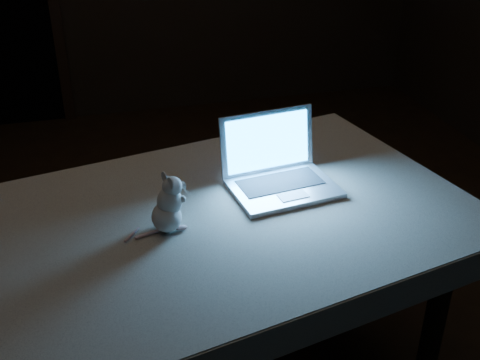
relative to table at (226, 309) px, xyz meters
name	(u,v)px	position (x,y,z in m)	size (l,w,h in m)	color
floor	(214,302)	(0.06, 0.52, -0.41)	(5.00, 5.00, 0.00)	black
table	(226,309)	(0.00, 0.00, 0.00)	(1.53, 0.98, 0.82)	black
tablecloth	(230,228)	(0.02, -0.01, 0.36)	(1.64, 1.10, 0.11)	#C0B4A2
laptop	(285,160)	(0.24, 0.08, 0.54)	(0.36, 0.32, 0.25)	silver
plush_mouse	(166,204)	(-0.20, -0.05, 0.51)	(0.14, 0.14, 0.19)	silver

